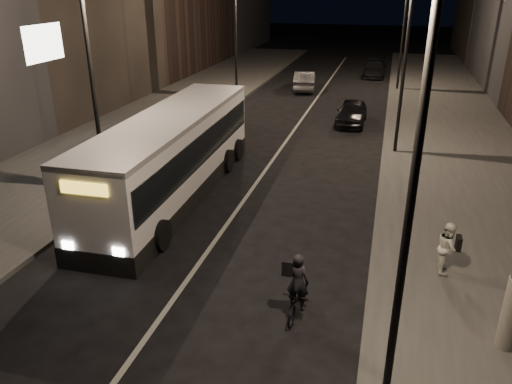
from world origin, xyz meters
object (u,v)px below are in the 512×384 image
Objects in this scene: cyclist_on_bicycle at (298,295)px; streetlight_left_near at (96,57)px; pedestrian_woman at (448,247)px; streetlight_right_near at (402,145)px; car_far at (375,68)px; car_mid at (305,81)px; streetlight_right_mid at (401,41)px; streetlight_right_far at (401,18)px; streetlight_left_far at (239,21)px; car_near at (352,112)px; city_bus at (173,152)px.

streetlight_left_near is at bearing 151.14° from cyclist_on_bicycle.
streetlight_left_near is at bearing 75.82° from pedestrian_woman.
streetlight_right_near is 1.71× the size of car_far.
cyclist_on_bicycle is 0.42× the size of car_mid.
streetlight_right_mid is (0.00, 16.00, 0.00)m from streetlight_right_near.
streetlight_right_far is (0.00, 32.00, 0.00)m from streetlight_right_near.
streetlight_right_mid is at bearing 87.26° from cyclist_on_bicycle.
streetlight_right_far is 1.00× the size of streetlight_left_far.
streetlight_left_near is 18.00m from streetlight_left_far.
pedestrian_woman is (3.75, 2.95, 0.30)m from cyclist_on_bicycle.
streetlight_right_far is (0.00, 16.00, 0.00)m from streetlight_right_mid.
streetlight_right_near is 1.81× the size of car_mid.
streetlight_left_near reaches higher than cyclist_on_bicycle.
pedestrian_woman is 16.59m from car_near.
pedestrian_woman is at bearing -80.85° from streetlight_right_mid.
car_far is at bearing 94.53° from streetlight_right_mid.
streetlight_right_near is 0.67× the size of city_bus.
cyclist_on_bicycle is at bearing 127.36° from pedestrian_woman.
city_bus is 7.95× the size of pedestrian_woman.
city_bus reaches higher than pedestrian_woman.
streetlight_right_near is at bearing -67.70° from streetlight_left_far.
streetlight_right_mid is 1.71× the size of car_far.
streetlight_left_near is 5.31× the size of pedestrian_woman.
car_far is at bearing 92.62° from streetlight_right_near.
streetlight_left_far is 18.01m from city_bus.
car_mid is (3.97, 22.24, -4.62)m from streetlight_left_near.
streetlight_left_far is 25.87m from cyclist_on_bicycle.
streetlight_left_near is at bearing -121.93° from car_near.
streetlight_left_near is at bearing -113.96° from streetlight_right_far.
streetlight_right_near is 28.10m from streetlight_left_far.
streetlight_right_far is 25.10m from city_bus.
cyclist_on_bicycle is at bearing -93.80° from streetlight_right_far.
pedestrian_woman is (1.77, -26.96, -4.44)m from streetlight_right_far.
cyclist_on_bicycle is 28.54m from car_mid.
streetlight_right_far is 27.38m from pedestrian_woman.
streetlight_left_far is at bearing 115.34° from cyclist_on_bicycle.
pedestrian_woman is 0.37× the size of car_near.
pedestrian_woman reaches higher than car_near.
city_bus is 10.54m from pedestrian_woman.
streetlight_left_far reaches higher than car_near.
pedestrian_woman is (9.91, -3.49, -0.85)m from city_bus.
streetlight_right_near and streetlight_left_near have the same top height.
streetlight_left_far is at bearing -150.64° from streetlight_right_far.
cyclist_on_bicycle is 0.40× the size of car_far.
streetlight_left_near is (-10.66, 8.00, 0.00)m from streetlight_right_near.
streetlight_left_near is (-10.66, -24.00, 0.00)m from streetlight_right_far.
cyclist_on_bicycle is at bearing 92.24° from car_mid.
city_bus is at bearing 139.12° from cyclist_on_bicycle.
pedestrian_woman is 32.99m from car_far.
streetlight_right_near is 4.34× the size of cyclist_on_bicycle.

